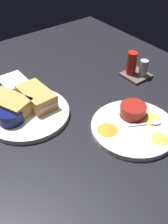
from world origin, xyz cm
name	(u,v)px	position (x,y,z in cm)	size (l,w,h in cm)	color
ground_plane	(63,104)	(0.00, 0.00, -1.50)	(110.00, 110.00, 3.00)	black
plate_sandwich_main	(27,113)	(-0.23, -12.89, 0.80)	(25.80, 25.80, 1.60)	white
sandwich_half_near	(36,97)	(-1.92, -8.28, 4.00)	(13.51, 8.08, 4.80)	tan
sandwich_half_far	(10,105)	(-3.37, -16.65, 4.00)	(14.92, 11.95, 4.80)	tan
ramekin_dark_sauce	(10,115)	(0.89, -18.58, 3.57)	(7.56, 7.56, 3.65)	#0C144C
spoon_by_dark_ramekin	(26,110)	(-0.55, -12.92, 1.96)	(3.88, 9.92, 0.80)	silver
plate_chips_companion	(133,128)	(24.33, 8.53, 0.80)	(24.67, 24.67, 1.60)	white
ramekin_light_gravy	(133,110)	(20.63, 11.61, 3.53)	(7.87, 7.87, 3.58)	maroon
spoon_by_gravy_ramekin	(151,123)	(26.79, 13.05, 1.96)	(6.03, 9.37, 0.80)	silver
plantain_chip_scatter	(139,124)	(24.86, 10.01, 1.90)	(18.44, 20.32, 0.60)	gold
condiment_caddy	(136,68)	(3.70, 29.99, 3.41)	(9.00, 9.00, 9.50)	brown
paper_napkin_folded	(13,80)	(-21.20, -7.54, 0.20)	(11.00, 9.00, 0.40)	white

